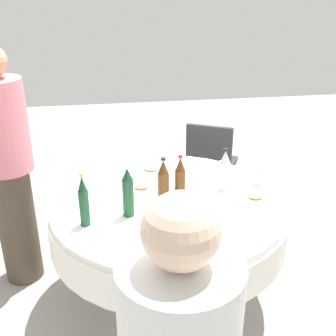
% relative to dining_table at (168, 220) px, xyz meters
% --- Properties ---
extents(ground_plane, '(10.00, 10.00, 0.00)m').
position_rel_dining_table_xyz_m(ground_plane, '(0.00, 0.00, -0.59)').
color(ground_plane, gray).
extents(dining_table, '(1.48, 1.48, 0.74)m').
position_rel_dining_table_xyz_m(dining_table, '(0.00, 0.00, 0.00)').
color(dining_table, white).
rests_on(dining_table, ground_plane).
extents(bottle_dark_green_outer, '(0.07, 0.07, 0.31)m').
position_rel_dining_table_xyz_m(bottle_dark_green_outer, '(-0.25, -0.14, 0.29)').
color(bottle_dark_green_outer, '#194728').
rests_on(bottle_dark_green_outer, dining_table).
extents(bottle_clear_inner, '(0.07, 0.07, 0.29)m').
position_rel_dining_table_xyz_m(bottle_clear_inner, '(0.38, 0.08, 0.28)').
color(bottle_clear_inner, silver).
rests_on(bottle_clear_inner, dining_table).
extents(bottle_brown_right, '(0.07, 0.07, 0.29)m').
position_rel_dining_table_xyz_m(bottle_brown_right, '(0.08, -0.00, 0.28)').
color(bottle_brown_right, '#593314').
rests_on(bottle_brown_right, dining_table).
extents(bottle_dark_green_front, '(0.06, 0.06, 0.31)m').
position_rel_dining_table_xyz_m(bottle_dark_green_front, '(-0.50, -0.21, 0.29)').
color(bottle_dark_green_front, '#194728').
rests_on(bottle_dark_green_front, dining_table).
extents(bottle_brown_rear, '(0.07, 0.07, 0.29)m').
position_rel_dining_table_xyz_m(bottle_brown_rear, '(-0.03, -0.02, 0.28)').
color(bottle_brown_rear, '#593314').
rests_on(bottle_brown_rear, dining_table).
extents(wine_glass_front, '(0.06, 0.06, 0.15)m').
position_rel_dining_table_xyz_m(wine_glass_front, '(0.41, 0.20, 0.25)').
color(wine_glass_front, white).
rests_on(wine_glass_front, dining_table).
extents(wine_glass_rear, '(0.06, 0.06, 0.16)m').
position_rel_dining_table_xyz_m(wine_glass_rear, '(0.11, -0.35, 0.26)').
color(wine_glass_rear, white).
rests_on(wine_glass_rear, dining_table).
extents(wine_glass_far, '(0.07, 0.07, 0.15)m').
position_rel_dining_table_xyz_m(wine_glass_far, '(0.62, 0.12, 0.25)').
color(wine_glass_far, white).
rests_on(wine_glass_far, dining_table).
extents(plate_north, '(0.20, 0.20, 0.04)m').
position_rel_dining_table_xyz_m(plate_north, '(-0.15, 0.16, 0.16)').
color(plate_north, white).
rests_on(plate_north, dining_table).
extents(plate_east, '(0.20, 0.20, 0.04)m').
position_rel_dining_table_xyz_m(plate_east, '(0.53, -0.08, 0.16)').
color(plate_east, white).
rests_on(plate_east, dining_table).
extents(plate_west, '(0.26, 0.26, 0.04)m').
position_rel_dining_table_xyz_m(plate_west, '(-0.05, 0.44, 0.16)').
color(plate_west, white).
rests_on(plate_west, dining_table).
extents(plate_mid, '(0.20, 0.20, 0.04)m').
position_rel_dining_table_xyz_m(plate_mid, '(0.22, -0.14, 0.16)').
color(plate_mid, white).
rests_on(plate_mid, dining_table).
extents(spoon_inner, '(0.11, 0.16, 0.00)m').
position_rel_dining_table_xyz_m(spoon_inner, '(-0.35, -0.30, 0.15)').
color(spoon_inner, silver).
rests_on(spoon_inner, dining_table).
extents(knife_right, '(0.18, 0.05, 0.00)m').
position_rel_dining_table_xyz_m(knife_right, '(-0.11, -0.31, 0.15)').
color(knife_right, silver).
rests_on(knife_right, dining_table).
extents(fork_front, '(0.18, 0.06, 0.00)m').
position_rel_dining_table_xyz_m(fork_front, '(0.21, 0.44, 0.15)').
color(fork_front, silver).
rests_on(fork_front, dining_table).
extents(folded_napkin, '(0.17, 0.17, 0.02)m').
position_rel_dining_table_xyz_m(folded_napkin, '(0.22, -0.48, 0.16)').
color(folded_napkin, white).
rests_on(folded_napkin, dining_table).
extents(person_inner, '(0.34, 0.34, 1.66)m').
position_rel_dining_table_xyz_m(person_inner, '(-1.01, 0.37, 0.28)').
color(person_inner, '#4C3F33').
rests_on(person_inner, ground_plane).
extents(chair_far, '(0.54, 0.54, 0.87)m').
position_rel_dining_table_xyz_m(chair_far, '(0.56, 1.08, -0.08)').
color(chair_far, '#2D2D33').
rests_on(chair_far, ground_plane).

